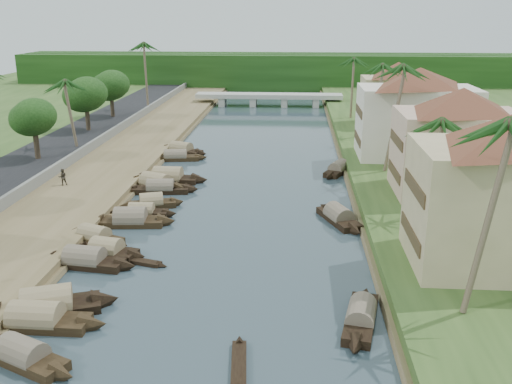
# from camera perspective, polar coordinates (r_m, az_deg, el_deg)

# --- Properties ---
(ground) EXTENTS (220.00, 220.00, 0.00)m
(ground) POSITION_cam_1_polar(r_m,az_deg,el_deg) (41.99, -3.43, -6.74)
(ground) COLOR #31424A
(ground) RESTS_ON ground
(left_bank) EXTENTS (10.00, 180.00, 0.80)m
(left_bank) POSITION_cam_1_polar(r_m,az_deg,el_deg) (63.94, -15.49, 1.59)
(left_bank) COLOR brown
(left_bank) RESTS_ON ground
(right_bank) EXTENTS (16.00, 180.00, 1.20)m
(right_bank) POSITION_cam_1_polar(r_m,az_deg,el_deg) (61.87, 16.77, 1.14)
(right_bank) COLOR #2B451B
(right_bank) RESTS_ON ground
(road) EXTENTS (8.00, 180.00, 1.40)m
(road) POSITION_cam_1_polar(r_m,az_deg,el_deg) (67.16, -22.38, 1.91)
(road) COLOR black
(road) RESTS_ON ground
(retaining_wall) EXTENTS (0.40, 180.00, 1.10)m
(retaining_wall) POSITION_cam_1_polar(r_m,az_deg,el_deg) (65.21, -19.05, 2.43)
(retaining_wall) COLOR slate
(retaining_wall) RESTS_ON left_bank
(treeline) EXTENTS (120.00, 14.00, 8.00)m
(treeline) POSITION_cam_1_polar(r_m,az_deg,el_deg) (138.69, 1.87, 11.99)
(treeline) COLOR black
(treeline) RESTS_ON ground
(bridge) EXTENTS (28.00, 4.00, 2.40)m
(bridge) POSITION_cam_1_polar(r_m,az_deg,el_deg) (111.17, 1.30, 9.46)
(bridge) COLOR #A5A59A
(bridge) RESTS_ON ground
(building_near) EXTENTS (14.85, 14.85, 10.20)m
(building_near) POSITION_cam_1_polar(r_m,az_deg,el_deg) (40.03, 24.05, 0.24)
(building_near) COLOR #CFB98B
(building_near) RESTS_ON right_bank
(building_mid) EXTENTS (14.11, 14.11, 9.70)m
(building_mid) POSITION_cam_1_polar(r_m,az_deg,el_deg) (55.17, 19.58, 4.88)
(building_mid) COLOR tan
(building_mid) RESTS_ON right_bank
(building_far) EXTENTS (15.59, 15.59, 10.20)m
(building_far) POSITION_cam_1_polar(r_m,az_deg,el_deg) (68.27, 15.77, 7.70)
(building_far) COLOR silver
(building_far) RESTS_ON right_bank
(building_distant) EXTENTS (12.62, 12.62, 9.20)m
(building_distant) POSITION_cam_1_polar(r_m,az_deg,el_deg) (87.97, 13.85, 9.58)
(building_distant) COLOR #CFB98B
(building_distant) RESTS_ON right_bank
(sampan_0) EXTENTS (7.22, 4.42, 1.96)m
(sampan_0) POSITION_cam_1_polar(r_m,az_deg,el_deg) (32.64, -22.28, -14.94)
(sampan_0) COLOR black
(sampan_0) RESTS_ON ground
(sampan_1) EXTENTS (8.72, 4.88, 2.51)m
(sampan_1) POSITION_cam_1_polar(r_m,az_deg,el_deg) (36.94, -20.12, -10.70)
(sampan_1) COLOR black
(sampan_1) RESTS_ON ground
(sampan_2) EXTENTS (8.52, 2.03, 2.24)m
(sampan_2) POSITION_cam_1_polar(r_m,az_deg,el_deg) (35.70, -21.12, -11.86)
(sampan_2) COLOR black
(sampan_2) RESTS_ON ground
(sampan_3) EXTENTS (8.07, 2.69, 2.14)m
(sampan_3) POSITION_cam_1_polar(r_m,az_deg,el_deg) (42.48, -16.73, -6.59)
(sampan_3) COLOR black
(sampan_3) RESTS_ON ground
(sampan_4) EXTENTS (6.77, 3.98, 1.96)m
(sampan_4) POSITION_cam_1_polar(r_m,az_deg,el_deg) (46.52, -15.85, -4.39)
(sampan_4) COLOR black
(sampan_4) RESTS_ON ground
(sampan_5) EXTENTS (6.61, 2.88, 2.08)m
(sampan_5) POSITION_cam_1_polar(r_m,az_deg,el_deg) (43.65, -14.70, -5.76)
(sampan_5) COLOR black
(sampan_5) RESTS_ON ground
(sampan_6) EXTENTS (7.92, 2.44, 2.32)m
(sampan_6) POSITION_cam_1_polar(r_m,az_deg,el_deg) (49.46, -12.44, -2.79)
(sampan_6) COLOR black
(sampan_6) RESTS_ON ground
(sampan_7) EXTENTS (6.43, 1.63, 1.77)m
(sampan_7) POSITION_cam_1_polar(r_m,az_deg,el_deg) (51.28, -11.36, -2.01)
(sampan_7) COLOR black
(sampan_7) RESTS_ON ground
(sampan_8) EXTENTS (6.30, 3.36, 1.95)m
(sampan_8) POSITION_cam_1_polar(r_m,az_deg,el_deg) (53.52, -10.42, -1.11)
(sampan_8) COLOR black
(sampan_8) RESTS_ON ground
(sampan_9) EXTENTS (7.89, 2.21, 2.00)m
(sampan_9) POSITION_cam_1_polar(r_m,az_deg,el_deg) (57.77, -9.53, 0.32)
(sampan_9) COLOR black
(sampan_9) RESTS_ON ground
(sampan_10) EXTENTS (8.34, 5.33, 2.31)m
(sampan_10) POSITION_cam_1_polar(r_m,az_deg,el_deg) (59.49, -9.99, 0.81)
(sampan_10) COLOR black
(sampan_10) RESTS_ON ground
(sampan_11) EXTENTS (8.87, 2.42, 2.49)m
(sampan_11) POSITION_cam_1_polar(r_m,az_deg,el_deg) (61.37, -8.79, 1.39)
(sampan_11) COLOR black
(sampan_11) RESTS_ON ground
(sampan_12) EXTENTS (8.07, 2.43, 1.93)m
(sampan_12) POSITION_cam_1_polar(r_m,az_deg,el_deg) (70.31, -8.05, 3.48)
(sampan_12) COLOR black
(sampan_12) RESTS_ON ground
(sampan_13) EXTENTS (7.86, 4.74, 2.17)m
(sampan_13) POSITION_cam_1_polar(r_m,az_deg,el_deg) (73.82, -7.49, 4.17)
(sampan_13) COLOR black
(sampan_13) RESTS_ON ground
(sampan_14) EXTENTS (2.99, 7.97, 1.94)m
(sampan_14) POSITION_cam_1_polar(r_m,az_deg,el_deg) (34.27, 10.44, -12.19)
(sampan_14) COLOR black
(sampan_14) RESTS_ON ground
(sampan_15) EXTENTS (4.43, 7.81, 2.10)m
(sampan_15) POSITION_cam_1_polar(r_m,az_deg,el_deg) (49.57, 8.28, -2.52)
(sampan_15) COLOR black
(sampan_15) RESTS_ON ground
(sampan_16) EXTENTS (4.41, 7.62, 1.92)m
(sampan_16) POSITION_cam_1_polar(r_m,az_deg,el_deg) (64.83, 8.23, 2.27)
(sampan_16) COLOR black
(sampan_16) RESTS_ON ground
(canoe_0) EXTENTS (1.25, 5.81, 0.76)m
(canoe_0) POSITION_cam_1_polar(r_m,az_deg,el_deg) (30.19, -1.73, -17.03)
(canoe_0) COLOR black
(canoe_0) RESTS_ON ground
(canoe_1) EXTENTS (4.50, 1.97, 0.72)m
(canoe_1) POSITION_cam_1_polar(r_m,az_deg,el_deg) (42.08, -11.52, -6.88)
(canoe_1) COLOR black
(canoe_1) RESTS_ON ground
(canoe_2) EXTENTS (6.13, 1.17, 0.89)m
(canoe_2) POSITION_cam_1_polar(r_m,az_deg,el_deg) (59.60, -8.87, 0.58)
(canoe_2) COLOR black
(canoe_2) RESTS_ON ground
(palm_0) EXTENTS (3.20, 3.20, 12.27)m
(palm_0) POSITION_cam_1_polar(r_m,az_deg,el_deg) (31.20, 22.46, 5.95)
(palm_0) COLOR #75644E
(palm_0) RESTS_ON ground
(palm_1) EXTENTS (3.20, 3.20, 9.46)m
(palm_1) POSITION_cam_1_polar(r_m,az_deg,el_deg) (47.13, 17.35, 6.59)
(palm_1) COLOR #75644E
(palm_1) RESTS_ON ground
(palm_2) EXTENTS (3.20, 3.20, 12.44)m
(palm_2) POSITION_cam_1_polar(r_m,az_deg,el_deg) (60.18, 13.68, 11.88)
(palm_2) COLOR #75644E
(palm_2) RESTS_ON ground
(palm_3) EXTENTS (3.20, 3.20, 11.01)m
(palm_3) POSITION_cam_1_polar(r_m,az_deg,el_deg) (78.65, 12.17, 12.16)
(palm_3) COLOR #75644E
(palm_3) RESTS_ON ground
(palm_6) EXTENTS (3.20, 3.20, 9.54)m
(palm_6) POSITION_cam_1_polar(r_m,az_deg,el_deg) (73.06, -18.17, 10.35)
(palm_6) COLOR #75644E
(palm_6) RESTS_ON ground
(palm_7) EXTENTS (3.20, 3.20, 10.77)m
(palm_7) POSITION_cam_1_polar(r_m,az_deg,el_deg) (92.06, 9.73, 12.87)
(palm_7) COLOR #75644E
(palm_7) RESTS_ON ground
(palm_8) EXTENTS (3.20, 3.20, 12.45)m
(palm_8) POSITION_cam_1_polar(r_m,az_deg,el_deg) (100.90, -11.10, 14.21)
(palm_8) COLOR #75644E
(palm_8) RESTS_ON ground
(tree_3) EXTENTS (4.73, 4.73, 6.65)m
(tree_3) POSITION_cam_1_polar(r_m,az_deg,el_deg) (68.66, -21.37, 6.91)
(tree_3) COLOR #493929
(tree_3) RESTS_ON ground
(tree_4) EXTENTS (5.53, 5.53, 7.26)m
(tree_4) POSITION_cam_1_polar(r_m,az_deg,el_deg) (83.64, -16.68, 9.27)
(tree_4) COLOR #493929
(tree_4) RESTS_ON ground
(tree_5) EXTENTS (5.42, 5.42, 7.11)m
(tree_5) POSITION_cam_1_polar(r_m,az_deg,el_deg) (94.10, -14.33, 10.23)
(tree_5) COLOR #493929
(tree_5) RESTS_ON ground
(tree_6) EXTENTS (5.01, 5.01, 7.51)m
(tree_6) POSITION_cam_1_polar(r_m,az_deg,el_deg) (70.50, 19.63, 7.79)
(tree_6) COLOR #493929
(tree_6) RESTS_ON ground
(person_far) EXTENTS (1.01, 0.94, 1.66)m
(person_far) POSITION_cam_1_polar(r_m,az_deg,el_deg) (59.83, -18.78, 1.43)
(person_far) COLOR #342E24
(person_far) RESTS_ON left_bank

